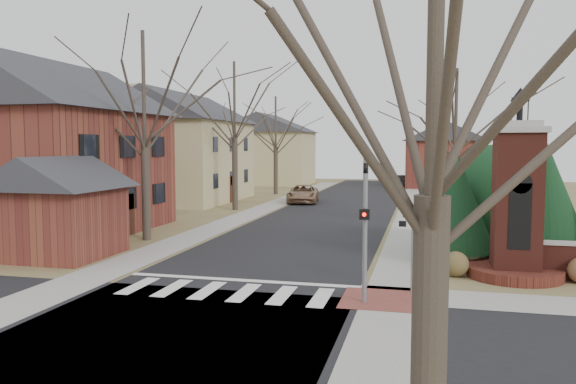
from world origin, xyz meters
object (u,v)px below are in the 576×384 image
(traffic_signal_pole, at_px, (365,214))
(pickup_truck, at_px, (303,194))
(brick_gate_monument, at_px, (516,215))
(distant_car, at_px, (400,181))
(sign_post, at_px, (412,231))

(traffic_signal_pole, height_order, pickup_truck, traffic_signal_pole)
(pickup_truck, bearing_deg, brick_gate_monument, -69.44)
(pickup_truck, height_order, distant_car, pickup_truck)
(pickup_truck, bearing_deg, traffic_signal_pole, -82.08)
(traffic_signal_pole, relative_size, brick_gate_monument, 0.69)
(brick_gate_monument, relative_size, distant_car, 1.63)
(sign_post, height_order, brick_gate_monument, brick_gate_monument)
(distant_car, bearing_deg, brick_gate_monument, 91.52)
(traffic_signal_pole, bearing_deg, distant_car, 91.11)
(brick_gate_monument, bearing_deg, distant_car, 97.62)
(sign_post, distance_m, brick_gate_monument, 4.55)
(brick_gate_monument, height_order, distant_car, brick_gate_monument)
(traffic_signal_pole, relative_size, pickup_truck, 0.90)
(pickup_truck, bearing_deg, sign_post, -78.69)
(brick_gate_monument, xyz_separation_m, pickup_truck, (-12.40, 23.00, -1.47))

